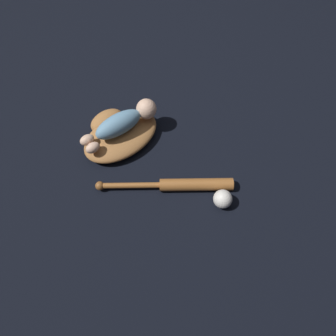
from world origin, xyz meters
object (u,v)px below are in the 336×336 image
Objects in this scene: baseball_glove at (118,133)px; baseball at (223,199)px; baby_figure at (124,122)px; baseball_bat at (182,185)px.

baseball_glove is 5.42× the size of baseball.
baby_figure is at bearing 82.97° from baseball.
baseball_glove is 0.40m from baseball_bat.
baseball_glove is 0.84× the size of baseball_bat.
baby_figure is (0.02, -0.03, 0.08)m from baseball_glove.
baseball_bat is (-0.09, -0.36, -0.09)m from baby_figure.
baseball_bat is at bearing -100.59° from baseball_glove.
baby_figure is at bearing -56.26° from baseball_glove.
baseball_bat is (-0.07, -0.39, -0.01)m from baseball_glove.
baby_figure is 4.68× the size of baseball.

